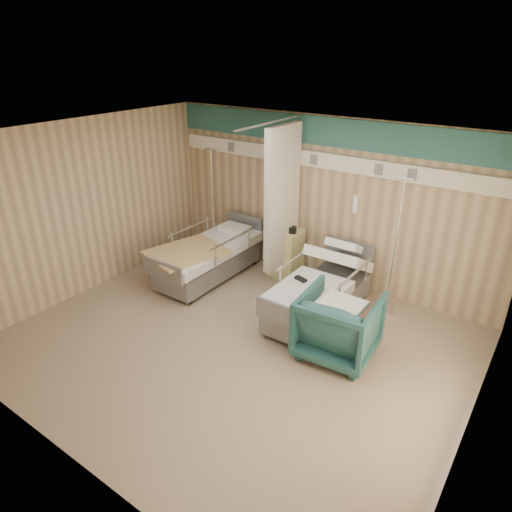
# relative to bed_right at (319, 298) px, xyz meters

# --- Properties ---
(ground) EXTENTS (6.00, 5.00, 0.00)m
(ground) POSITION_rel_bed_right_xyz_m (-0.60, -1.30, -0.32)
(ground) COLOR gray
(ground) RESTS_ON ground
(room_walls) EXTENTS (6.04, 5.04, 2.82)m
(room_walls) POSITION_rel_bed_right_xyz_m (-0.63, -1.05, 1.55)
(room_walls) COLOR tan
(room_walls) RESTS_ON ground
(bed_right) EXTENTS (1.00, 2.16, 0.63)m
(bed_right) POSITION_rel_bed_right_xyz_m (0.00, 0.00, 0.00)
(bed_right) COLOR white
(bed_right) RESTS_ON ground
(bed_left) EXTENTS (1.00, 2.16, 0.63)m
(bed_left) POSITION_rel_bed_right_xyz_m (-2.20, 0.00, 0.00)
(bed_left) COLOR white
(bed_left) RESTS_ON ground
(bedside_cabinet) EXTENTS (0.50, 0.48, 0.85)m
(bedside_cabinet) POSITION_rel_bed_right_xyz_m (-1.15, 0.90, 0.11)
(bedside_cabinet) COLOR #D9D788
(bedside_cabinet) RESTS_ON ground
(visitor_armchair) EXTENTS (1.04, 1.06, 0.91)m
(visitor_armchair) POSITION_rel_bed_right_xyz_m (0.65, -0.69, 0.14)
(visitor_armchair) COLOR #1F4D4F
(visitor_armchair) RESTS_ON ground
(waffle_blanket) EXTENTS (0.57, 0.51, 0.06)m
(waffle_blanket) POSITION_rel_bed_right_xyz_m (0.66, -0.68, 0.62)
(waffle_blanket) COLOR silver
(waffle_blanket) RESTS_ON visitor_armchair
(iv_stand_right) EXTENTS (0.38, 0.38, 2.14)m
(iv_stand_right) POSITION_rel_bed_right_xyz_m (0.80, 0.78, 0.12)
(iv_stand_right) COLOR silver
(iv_stand_right) RESTS_ON ground
(iv_stand_left) EXTENTS (0.38, 0.38, 2.11)m
(iv_stand_left) POSITION_rel_bed_right_xyz_m (-2.68, 0.74, 0.12)
(iv_stand_left) COLOR silver
(iv_stand_left) RESTS_ON ground
(call_remote) EXTENTS (0.20, 0.13, 0.04)m
(call_remote) POSITION_rel_bed_right_xyz_m (-0.23, -0.19, 0.34)
(call_remote) COLOR black
(call_remote) RESTS_ON bed_right
(tan_blanket) EXTENTS (1.25, 1.43, 0.04)m
(tan_blanket) POSITION_rel_bed_right_xyz_m (-2.26, -0.46, 0.34)
(tan_blanket) COLOR tan
(tan_blanket) RESTS_ON bed_left
(toiletry_bag) EXTENTS (0.23, 0.19, 0.11)m
(toiletry_bag) POSITION_rel_bed_right_xyz_m (-1.05, 0.86, 0.59)
(toiletry_bag) COLOR black
(toiletry_bag) RESTS_ON bedside_cabinet
(white_cup) EXTENTS (0.12, 0.12, 0.13)m
(white_cup) POSITION_rel_bed_right_xyz_m (-1.20, 0.95, 0.60)
(white_cup) COLOR white
(white_cup) RESTS_ON bedside_cabinet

